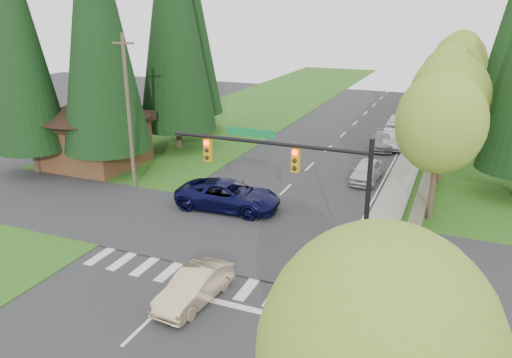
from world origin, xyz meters
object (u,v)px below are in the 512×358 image
Objects in this scene: suv_navy at (229,195)px; parked_car_e at (419,103)px; parked_car_b at (382,141)px; parked_car_c at (392,139)px; sedan_champagne at (194,287)px; parked_car_d at (396,122)px; parked_car_a at (367,171)px.

suv_navy reaches higher than parked_car_e.
parked_car_e is (1.12, 19.78, 0.01)m from parked_car_b.
parked_car_c is at bearing 33.71° from parked_car_b.
suv_navy reaches higher than sedan_champagne.
parked_car_c is 1.16× the size of parked_car_d.
suv_navy reaches higher than parked_car_b.
parked_car_b is at bearing 94.12° from parked_car_a.
parked_car_d is at bearing -16.39° from suv_navy.
parked_car_e is at bearing 90.13° from parked_car_a.
parked_car_b is at bearing -22.41° from suv_navy.
suv_navy is at bearing -103.98° from parked_car_d.
parked_car_c reaches higher than parked_car_b.
sedan_champagne reaches higher than parked_car_e.
suv_navy is (-3.03, 9.53, 0.18)m from sedan_champagne.
sedan_champagne is at bearing -93.76° from parked_car_e.
parked_car_e is (0.72, 28.82, -0.06)m from parked_car_a.
parked_car_a is 0.96× the size of parked_car_c.
parked_car_b is 1.19× the size of parked_car_d.
sedan_champagne is 46.88m from parked_car_e.
parked_car_a is 0.92× the size of parked_car_e.
parked_car_d is at bearing 90.35° from sedan_champagne.
parked_car_c is at bearing -23.88° from suv_navy.
suv_navy is at bearing -116.29° from parked_car_b.
parked_car_e reaches higher than parked_car_b.
parked_car_d is 11.68m from parked_car_e.
suv_navy is 10.64m from parked_car_a.
parked_car_a is at bearing -41.22° from suv_navy.
parked_car_b is 0.99m from parked_car_c.
parked_car_a is at bearing -94.00° from parked_car_b.
sedan_champagne is 0.92× the size of parked_car_c.
parked_car_c is 7.56m from parked_car_d.
parked_car_b reaches higher than parked_car_d.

